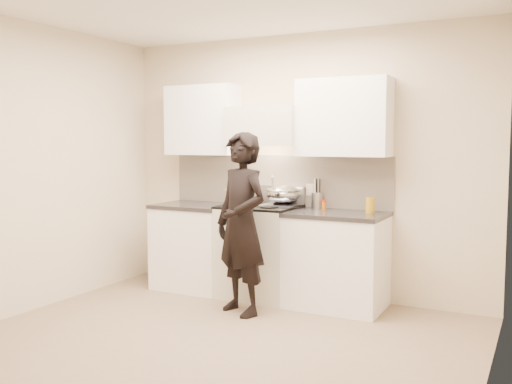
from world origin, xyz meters
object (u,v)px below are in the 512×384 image
counter_right (337,260)px  utensil_crock (317,199)px  person (241,224)px  wok (283,194)px  stove (260,251)px

counter_right → utensil_crock: (-0.30, 0.25, 0.55)m
counter_right → person: 1.01m
wok → person: person is taller
utensil_crock → person: bearing=-116.3°
counter_right → stove: bearing=-180.0°
wok → person: 0.78m
utensil_crock → counter_right: bearing=-39.2°
stove → utensil_crock: bearing=24.8°
stove → wok: (0.20, 0.14, 0.59)m
counter_right → utensil_crock: 0.67m
stove → wok: bearing=35.9°
wok → person: size_ratio=0.27×
counter_right → utensil_crock: size_ratio=3.07×
counter_right → person: bearing=-140.1°
counter_right → utensil_crock: bearing=140.8°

